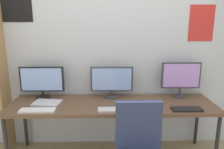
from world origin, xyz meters
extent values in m
cube|color=silver|center=(0.00, 1.02, 1.30)|extent=(4.90, 0.10, 2.60)
cube|color=red|center=(1.17, 0.97, 1.69)|extent=(0.33, 0.01, 0.46)
cube|color=black|center=(-1.20, 0.97, 1.96)|extent=(0.41, 0.01, 0.51)
cube|color=brown|center=(0.00, 0.60, 0.72)|extent=(2.50, 0.68, 0.04)
cylinder|color=#262628|center=(-1.20, 0.31, 0.35)|extent=(0.04, 0.04, 0.70)
cylinder|color=#262628|center=(1.20, 0.31, 0.35)|extent=(0.04, 0.04, 0.70)
cylinder|color=#262628|center=(-1.20, 0.89, 0.35)|extent=(0.04, 0.04, 0.70)
cylinder|color=#262628|center=(1.20, 0.89, 0.35)|extent=(0.04, 0.04, 0.70)
cube|color=#9E7A4C|center=(-1.40, 0.83, 0.97)|extent=(0.03, 0.28, 1.94)
cube|color=navy|center=(0.24, 0.00, 0.75)|extent=(0.44, 0.07, 0.48)
cylinder|color=black|center=(-0.90, 0.81, 0.75)|extent=(0.18, 0.18, 0.02)
cylinder|color=black|center=(-0.90, 0.81, 0.80)|extent=(0.03, 0.03, 0.07)
cube|color=black|center=(-0.90, 0.81, 0.99)|extent=(0.56, 0.03, 0.32)
cube|color=#8CB2F2|center=(-0.90, 0.80, 0.99)|extent=(0.52, 0.01, 0.29)
cylinder|color=#38383D|center=(0.00, 0.81, 0.75)|extent=(0.18, 0.18, 0.02)
cylinder|color=#38383D|center=(0.00, 0.81, 0.79)|extent=(0.03, 0.03, 0.07)
cube|color=#38383D|center=(0.00, 0.81, 0.99)|extent=(0.55, 0.03, 0.32)
cube|color=#8CB2F2|center=(0.00, 0.80, 0.99)|extent=(0.51, 0.01, 0.29)
cylinder|color=#38383D|center=(0.90, 0.81, 0.75)|extent=(0.18, 0.18, 0.02)
cylinder|color=#38383D|center=(0.90, 0.81, 0.81)|extent=(0.03, 0.03, 0.10)
cube|color=#38383D|center=(0.90, 0.81, 1.03)|extent=(0.51, 0.03, 0.34)
cube|color=#B28CE5|center=(0.90, 0.80, 1.03)|extent=(0.47, 0.01, 0.31)
cube|color=silver|center=(-0.84, 0.37, 0.75)|extent=(0.39, 0.13, 0.02)
cube|color=silver|center=(0.00, 0.37, 0.75)|extent=(0.33, 0.13, 0.02)
cube|color=black|center=(0.84, 0.37, 0.75)|extent=(0.34, 0.13, 0.02)
ellipsoid|color=silver|center=(0.35, 0.42, 0.76)|extent=(0.06, 0.10, 0.03)
cube|color=silver|center=(-0.79, 0.59, 0.75)|extent=(0.35, 0.26, 0.02)
camera|label=1|loc=(-0.05, -1.91, 1.71)|focal=34.92mm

